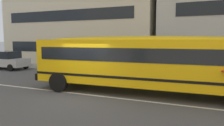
# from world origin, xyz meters

# --- Properties ---
(ground_plane) EXTENTS (400.00, 400.00, 0.00)m
(ground_plane) POSITION_xyz_m (0.00, 0.00, 0.00)
(ground_plane) COLOR #4C4C4F
(sidewalk_far) EXTENTS (120.00, 3.00, 0.01)m
(sidewalk_far) POSITION_xyz_m (0.00, 7.94, 0.01)
(sidewalk_far) COLOR gray
(sidewalk_far) RESTS_ON ground_plane
(lane_centreline) EXTENTS (110.00, 0.16, 0.01)m
(lane_centreline) POSITION_xyz_m (0.00, 0.00, 0.00)
(lane_centreline) COLOR silver
(lane_centreline) RESTS_ON ground_plane
(school_bus) EXTENTS (12.99, 3.15, 2.89)m
(school_bus) POSITION_xyz_m (2.84, 1.39, 1.71)
(school_bus) COLOR yellow
(school_bus) RESTS_ON ground_plane
(parked_car_silver_near_corner) EXTENTS (3.92, 1.92, 1.64)m
(parked_car_silver_near_corner) POSITION_xyz_m (-11.05, 5.11, 0.84)
(parked_car_silver_near_corner) COLOR #B7BABF
(parked_car_silver_near_corner) RESTS_ON ground_plane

